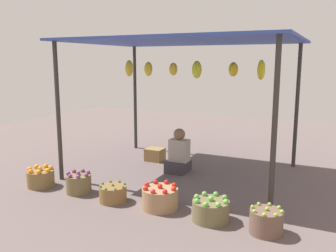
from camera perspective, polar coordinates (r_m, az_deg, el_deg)
name	(u,v)px	position (r m, az deg, el deg)	size (l,w,h in m)	color
ground_plane	(184,172)	(6.50, 2.54, -7.32)	(14.00, 14.00, 0.00)	#645654
market_stall_structure	(185,49)	(6.21, 2.71, 11.99)	(3.73, 2.75, 2.31)	#38332D
vendor_person	(179,155)	(6.49, 1.71, -4.60)	(0.36, 0.44, 0.78)	#39343C
basket_oranges	(41,178)	(6.11, -19.47, -7.70)	(0.42, 0.42, 0.33)	brown
basket_purple_onions	(79,183)	(5.66, -13.92, -8.75)	(0.37, 0.37, 0.33)	brown
basket_green_chilies	(113,193)	(5.24, -8.69, -10.49)	(0.39, 0.39, 0.26)	brown
basket_red_tomatoes	(160,198)	(4.95, -1.27, -11.25)	(0.49, 0.49, 0.34)	#A17956
basket_green_apples	(211,210)	(4.64, 6.76, -13.03)	(0.46, 0.46, 0.32)	brown
basket_limes	(266,221)	(4.44, 15.25, -14.34)	(0.38, 0.38, 0.32)	brown
wooden_crate_near_vendor	(155,155)	(7.21, -2.08, -4.52)	(0.34, 0.30, 0.25)	olive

